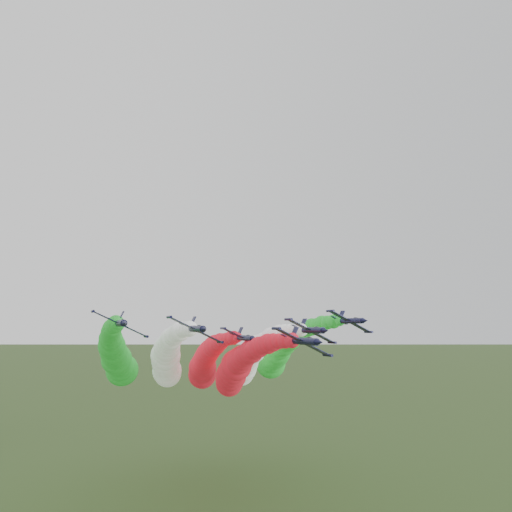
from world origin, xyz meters
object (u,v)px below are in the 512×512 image
Objects in this scene: jet_outer_left at (117,357)px; jet_inner_right at (248,360)px; jet_outer_right at (280,352)px; jet_lead at (236,369)px; jet_inner_left at (167,359)px; jet_trail at (205,363)px.

jet_inner_right is at bearing -11.54° from jet_outer_left.
jet_lead is at bearing -137.41° from jet_outer_right.
jet_outer_right is at bearing 10.04° from jet_inner_left.
jet_outer_right is at bearing -22.49° from jet_trail.
jet_outer_left is at bearing -162.86° from jet_trail.
jet_outer_left is 25.09m from jet_trail.
jet_inner_right is 13.00m from jet_outer_right.
jet_inner_left is 12.20m from jet_outer_left.
jet_trail is at bearing 89.43° from jet_lead.
jet_outer_right is at bearing 42.59° from jet_lead.
jet_outer_right is at bearing -0.31° from jet_outer_left.
jet_inner_right reaches higher than jet_lead.
jet_outer_right reaches higher than jet_lead.
jet_inner_left is at bearing -28.39° from jet_outer_left.
jet_inner_left is 0.99× the size of jet_outer_left.
jet_lead is 0.99× the size of jet_trail.
jet_trail is at bearing 17.14° from jet_outer_left.
jet_inner_right is (20.01, -0.48, -0.55)m from jet_inner_left.
jet_trail is (23.84, 7.35, -2.69)m from jet_outer_left.
jet_inner_right reaches higher than jet_trail.
jet_lead is at bearing -41.77° from jet_inner_left.
jet_lead is 17.35m from jet_inner_left.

